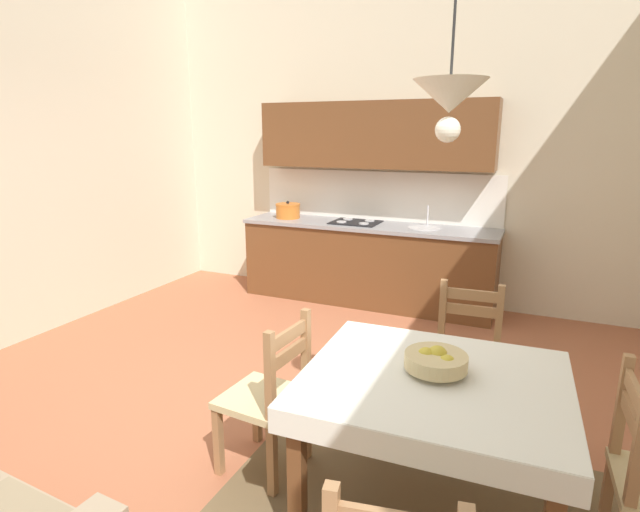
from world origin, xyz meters
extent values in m
cube|color=#A86042|center=(0.00, 0.00, -0.05)|extent=(6.17, 6.24, 0.10)
cube|color=beige|center=(0.00, 2.88, 2.02)|extent=(6.17, 0.12, 4.04)
cube|color=brown|center=(-0.24, 2.51, 0.43)|extent=(2.79, 0.60, 0.86)
cube|color=gray|center=(-0.24, 2.50, 0.88)|extent=(2.82, 0.63, 0.04)
cube|color=white|center=(-0.24, 2.81, 1.18)|extent=(2.79, 0.01, 0.55)
cube|color=brown|center=(-0.24, 2.64, 1.85)|extent=(2.56, 0.34, 0.70)
cube|color=black|center=(-0.24, 2.24, 0.04)|extent=(2.75, 0.02, 0.09)
cylinder|color=silver|center=(0.39, 2.51, 0.90)|extent=(0.34, 0.34, 0.02)
cylinder|color=silver|center=(0.39, 2.65, 1.01)|extent=(0.02, 0.02, 0.22)
cube|color=black|center=(-0.38, 2.51, 0.91)|extent=(0.52, 0.42, 0.01)
cylinder|color=silver|center=(-0.51, 2.41, 0.92)|extent=(0.11, 0.11, 0.01)
cylinder|color=silver|center=(-0.25, 2.41, 0.92)|extent=(0.11, 0.11, 0.01)
cylinder|color=silver|center=(-0.51, 2.61, 0.92)|extent=(0.11, 0.11, 0.01)
cylinder|color=silver|center=(-0.25, 2.61, 0.92)|extent=(0.11, 0.11, 0.01)
cylinder|color=orange|center=(-1.22, 2.49, 0.98)|extent=(0.28, 0.28, 0.15)
cylinder|color=orange|center=(-1.22, 2.49, 1.06)|extent=(0.29, 0.29, 0.02)
sphere|color=black|center=(-1.22, 2.49, 1.08)|extent=(0.04, 0.04, 0.04)
cube|color=brown|center=(1.10, -0.45, 0.74)|extent=(1.20, 1.05, 0.02)
cube|color=brown|center=(0.60, -0.92, 0.36)|extent=(0.07, 0.07, 0.73)
cube|color=brown|center=(0.56, -0.04, 0.36)|extent=(0.07, 0.07, 0.73)
cube|color=brown|center=(1.60, 0.01, 0.36)|extent=(0.07, 0.07, 0.73)
cube|color=silver|center=(1.10, -0.45, 0.75)|extent=(1.26, 1.11, 0.00)
cube|color=silver|center=(1.12, -0.98, 0.69)|extent=(1.22, 0.06, 0.12)
cube|color=silver|center=(1.08, 0.07, 0.69)|extent=(1.22, 0.06, 0.12)
cube|color=silver|center=(0.49, -0.48, 0.69)|extent=(0.05, 1.06, 0.12)
cube|color=silver|center=(1.71, -0.43, 0.69)|extent=(0.05, 1.06, 0.12)
cube|color=#A3754C|center=(1.90, -0.26, 0.46)|extent=(0.05, 0.05, 0.93)
cube|color=#A3754C|center=(1.92, -0.62, 0.46)|extent=(0.05, 0.05, 0.93)
cube|color=#A3754C|center=(1.91, -0.44, 0.84)|extent=(0.04, 0.32, 0.07)
cube|color=#A3754C|center=(1.91, -0.44, 0.74)|extent=(0.04, 0.32, 0.07)
cube|color=#D1BC89|center=(0.16, -0.47, 0.43)|extent=(0.45, 0.45, 0.04)
cube|color=#A3754C|center=(-0.03, -0.64, 0.21)|extent=(0.05, 0.05, 0.41)
cube|color=#A3754C|center=(0.00, -0.28, 0.21)|extent=(0.05, 0.05, 0.41)
cube|color=#A3754C|center=(0.33, -0.67, 0.46)|extent=(0.05, 0.05, 0.93)
cube|color=#A3754C|center=(0.35, -0.31, 0.46)|extent=(0.05, 0.05, 0.93)
cube|color=#A3754C|center=(0.34, -0.49, 0.84)|extent=(0.05, 0.32, 0.07)
cube|color=#A3754C|center=(0.34, -0.49, 0.74)|extent=(0.05, 0.32, 0.07)
cube|color=#D1BC89|center=(1.14, 0.41, 0.43)|extent=(0.45, 0.45, 0.04)
cube|color=#A3754C|center=(1.33, 0.24, 0.21)|extent=(0.05, 0.05, 0.41)
cube|color=#A3754C|center=(0.97, 0.22, 0.21)|extent=(0.05, 0.05, 0.41)
cube|color=#A3754C|center=(1.31, 0.60, 0.46)|extent=(0.05, 0.05, 0.93)
cube|color=#A3754C|center=(0.95, 0.58, 0.46)|extent=(0.05, 0.05, 0.93)
cube|color=#A3754C|center=(1.13, 0.59, 0.84)|extent=(0.32, 0.05, 0.07)
cube|color=#A3754C|center=(1.13, 0.59, 0.74)|extent=(0.32, 0.05, 0.07)
cylinder|color=tan|center=(1.09, -0.41, 0.77)|extent=(0.17, 0.17, 0.02)
cylinder|color=tan|center=(1.09, -0.41, 0.81)|extent=(0.30, 0.30, 0.07)
sphere|color=gold|center=(1.04, -0.40, 0.82)|extent=(0.09, 0.09, 0.09)
sphere|color=gold|center=(1.15, -0.43, 0.82)|extent=(0.08, 0.08, 0.08)
sphere|color=gold|center=(1.09, -0.38, 0.83)|extent=(0.10, 0.10, 0.10)
cylinder|color=black|center=(1.08, -0.39, 2.35)|extent=(0.01, 0.01, 0.57)
cone|color=silver|center=(1.08, -0.39, 2.03)|extent=(0.32, 0.32, 0.14)
sphere|color=white|center=(1.08, -0.39, 1.89)|extent=(0.11, 0.11, 0.11)
camera|label=1|loc=(1.48, -2.64, 1.88)|focal=27.98mm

